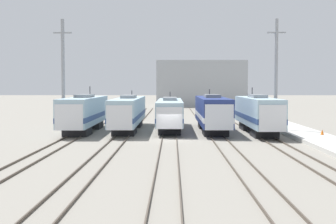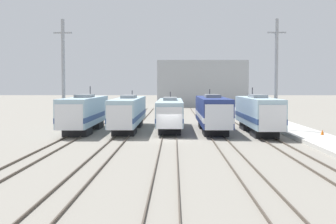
% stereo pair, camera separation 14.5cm
% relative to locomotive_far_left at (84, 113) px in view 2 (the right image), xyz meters
% --- Properties ---
extents(ground_plane, '(400.00, 400.00, 0.00)m').
position_rel_locomotive_far_left_xyz_m(ground_plane, '(9.86, -7.50, -2.23)').
color(ground_plane, gray).
extents(rail_pair_far_left, '(1.50, 120.00, 0.15)m').
position_rel_locomotive_far_left_xyz_m(rail_pair_far_left, '(0.00, -7.50, -2.15)').
color(rail_pair_far_left, '#4C4238').
rests_on(rail_pair_far_left, ground_plane).
extents(rail_pair_center_left, '(1.51, 120.00, 0.15)m').
position_rel_locomotive_far_left_xyz_m(rail_pair_center_left, '(4.93, -7.50, -2.15)').
color(rail_pair_center_left, '#4C4238').
rests_on(rail_pair_center_left, ground_plane).
extents(rail_pair_center, '(1.51, 120.00, 0.15)m').
position_rel_locomotive_far_left_xyz_m(rail_pair_center, '(9.86, -7.50, -2.15)').
color(rail_pair_center, '#4C4238').
rests_on(rail_pair_center, ground_plane).
extents(rail_pair_center_right, '(1.51, 120.00, 0.15)m').
position_rel_locomotive_far_left_xyz_m(rail_pair_center_right, '(14.80, -7.50, -2.15)').
color(rail_pair_center_right, '#4C4238').
rests_on(rail_pair_center_right, ground_plane).
extents(rail_pair_far_right, '(1.50, 120.00, 0.15)m').
position_rel_locomotive_far_left_xyz_m(rail_pair_far_right, '(19.73, -7.50, -2.15)').
color(rail_pair_far_right, '#4C4238').
rests_on(rail_pair_far_right, ground_plane).
extents(locomotive_far_left, '(3.08, 16.57, 5.24)m').
position_rel_locomotive_far_left_xyz_m(locomotive_far_left, '(0.00, 0.00, 0.00)').
color(locomotive_far_left, '#232326').
rests_on(locomotive_far_left, ground_plane).
extents(locomotive_center_left, '(2.84, 19.96, 4.70)m').
position_rel_locomotive_far_left_xyz_m(locomotive_center_left, '(4.93, 1.89, -0.06)').
color(locomotive_center_left, '#232326').
rests_on(locomotive_center_left, ground_plane).
extents(locomotive_center, '(2.95, 18.37, 4.53)m').
position_rel_locomotive_far_left_xyz_m(locomotive_center, '(9.86, 2.54, -0.19)').
color(locomotive_center, '#232326').
rests_on(locomotive_center, ground_plane).
extents(locomotive_center_right, '(3.11, 17.30, 4.89)m').
position_rel_locomotive_far_left_xyz_m(locomotive_center_right, '(14.80, 0.78, -0.01)').
color(locomotive_center_right, black).
rests_on(locomotive_center_right, ground_plane).
extents(locomotive_far_right, '(2.90, 16.34, 5.12)m').
position_rel_locomotive_far_left_xyz_m(locomotive_far_right, '(19.73, -1.40, 0.00)').
color(locomotive_far_right, '#232326').
rests_on(locomotive_far_right, ground_plane).
extents(catenary_tower_left, '(2.09, 0.40, 12.80)m').
position_rel_locomotive_far_left_xyz_m(catenary_tower_left, '(-2.18, -0.59, 4.30)').
color(catenary_tower_left, gray).
rests_on(catenary_tower_left, ground_plane).
extents(catenary_tower_right, '(2.09, 0.40, 12.80)m').
position_rel_locomotive_far_left_xyz_m(catenary_tower_right, '(21.81, -0.59, 4.30)').
color(catenary_tower_right, gray).
rests_on(catenary_tower_right, ground_plane).
extents(platform, '(4.00, 120.00, 0.41)m').
position_rel_locomotive_far_left_xyz_m(platform, '(24.21, -7.50, -2.02)').
color(platform, beige).
rests_on(platform, ground_plane).
extents(traffic_cone, '(0.35, 0.35, 0.55)m').
position_rel_locomotive_far_left_xyz_m(traffic_cone, '(25.24, -6.46, -1.54)').
color(traffic_cone, orange).
rests_on(traffic_cone, platform).
extents(depot_building, '(22.08, 13.74, 11.41)m').
position_rel_locomotive_far_left_xyz_m(depot_building, '(17.26, 66.41, 3.48)').
color(depot_building, '#9EA3A8').
rests_on(depot_building, ground_plane).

